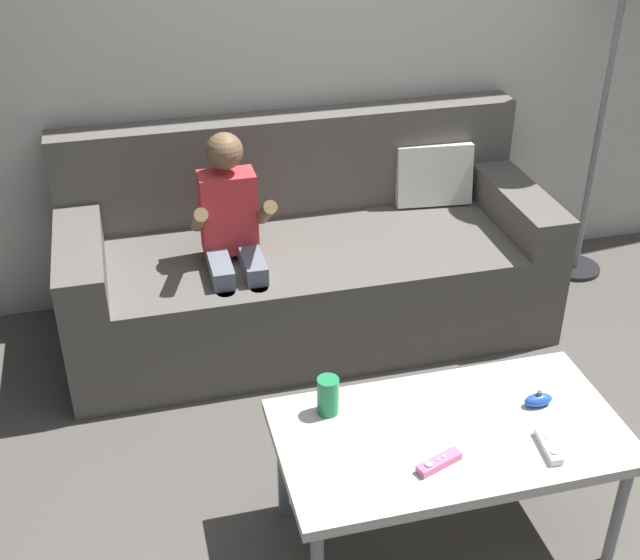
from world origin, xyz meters
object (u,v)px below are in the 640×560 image
object	(u,v)px
coffee_table	(450,440)
nunchuk_blue	(538,400)
person_seated_on_couch	(233,239)
couch	(307,261)
game_remote_white_far_corner	(548,446)
game_remote_pink_near_edge	(439,463)
soda_can	(328,396)

from	to	relation	value
coffee_table	nunchuk_blue	xyz separation A→B (m)	(0.30, 0.04, 0.06)
person_seated_on_couch	coffee_table	xyz separation A→B (m)	(0.45, -1.13, -0.14)
couch	game_remote_white_far_corner	xyz separation A→B (m)	(0.35, -1.45, 0.15)
game_remote_pink_near_edge	game_remote_white_far_corner	bearing A→B (deg)	-2.64
game_remote_pink_near_edge	soda_can	size ratio (longest dim) A/B	1.18
couch	person_seated_on_couch	xyz separation A→B (m)	(-0.34, -0.18, 0.24)
coffee_table	soda_can	world-z (taller)	soda_can
nunchuk_blue	soda_can	size ratio (longest dim) A/B	0.74
couch	game_remote_pink_near_edge	world-z (taller)	couch
person_seated_on_couch	nunchuk_blue	world-z (taller)	person_seated_on_couch
coffee_table	game_remote_white_far_corner	world-z (taller)	game_remote_white_far_corner
game_remote_white_far_corner	person_seated_on_couch	bearing A→B (deg)	118.39
soda_can	person_seated_on_couch	bearing A→B (deg)	97.50
person_seated_on_couch	nunchuk_blue	bearing A→B (deg)	-55.41
coffee_table	game_remote_white_far_corner	xyz separation A→B (m)	(0.24, -0.14, 0.05)
couch	person_seated_on_couch	distance (m)	0.45
coffee_table	nunchuk_blue	size ratio (longest dim) A/B	11.21
coffee_table	person_seated_on_couch	bearing A→B (deg)	111.85
coffee_table	game_remote_pink_near_edge	world-z (taller)	game_remote_pink_near_edge
coffee_table	nunchuk_blue	bearing A→B (deg)	8.04
coffee_table	soda_can	distance (m)	0.38
person_seated_on_couch	game_remote_white_far_corner	size ratio (longest dim) A/B	6.57
game_remote_white_far_corner	soda_can	world-z (taller)	soda_can
coffee_table	soda_can	xyz separation A→B (m)	(-0.33, 0.17, 0.10)
couch	game_remote_white_far_corner	distance (m)	1.50
couch	person_seated_on_couch	size ratio (longest dim) A/B	2.11
game_remote_pink_near_edge	soda_can	distance (m)	0.38
coffee_table	game_remote_pink_near_edge	xyz separation A→B (m)	(-0.09, -0.13, 0.05)
couch	game_remote_pink_near_edge	size ratio (longest dim) A/B	13.84
person_seated_on_couch	soda_can	xyz separation A→B (m)	(0.13, -0.96, -0.04)
game_remote_pink_near_edge	game_remote_white_far_corner	xyz separation A→B (m)	(0.32, -0.01, 0.00)
person_seated_on_couch	nunchuk_blue	xyz separation A→B (m)	(0.75, -1.09, -0.08)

